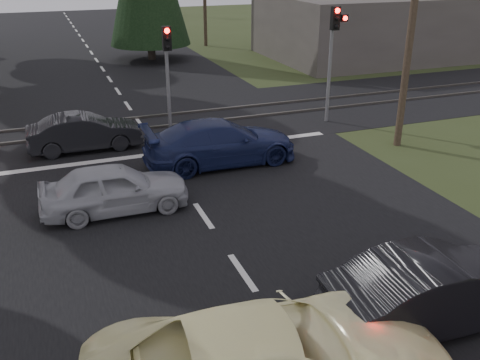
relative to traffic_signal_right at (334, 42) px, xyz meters
name	(u,v)px	position (x,y,z in m)	size (l,w,h in m)	color
ground	(242,273)	(-7.55, -9.47, -3.31)	(120.00, 120.00, 0.00)	#323D1B
road	(150,138)	(-7.55, 0.53, -3.31)	(14.00, 100.00, 0.01)	black
rail_corridor	(140,124)	(-7.55, 2.53, -3.31)	(120.00, 8.00, 0.01)	black
stop_line	(161,153)	(-7.55, -1.27, -3.30)	(13.00, 0.35, 0.00)	silver
rail_near	(144,128)	(-7.55, 1.73, -3.26)	(120.00, 0.12, 0.10)	#59544C
rail_far	(137,118)	(-7.55, 3.33, -3.26)	(120.00, 0.12, 0.10)	#59544C
traffic_signal_right	(334,42)	(0.00, 0.00, 0.00)	(0.68, 0.48, 4.70)	slate
traffic_signal_center	(167,61)	(-6.55, 1.20, -0.51)	(0.32, 0.48, 4.10)	slate
utility_pole_near	(413,14)	(0.95, -3.47, 1.41)	(1.80, 0.26, 9.00)	#4C3D2D
building_right	(375,26)	(10.45, 12.53, -1.31)	(14.00, 10.00, 4.00)	#59514C
dark_hatchback	(440,289)	(-4.61, -12.41, -2.56)	(1.59, 4.57, 1.51)	black
silver_car	(115,188)	(-9.73, -5.32, -2.63)	(1.62, 4.03, 1.37)	#A8AAB0
blue_sedan	(220,142)	(-5.83, -2.91, -2.56)	(2.11, 5.19, 1.51)	#19224D
dark_car_far	(85,132)	(-9.98, 0.11, -2.66)	(1.39, 4.00, 1.32)	black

